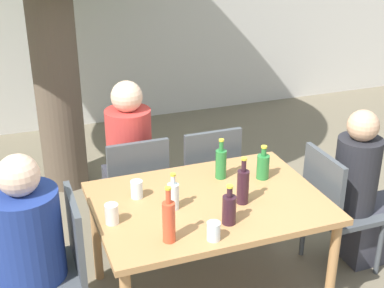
% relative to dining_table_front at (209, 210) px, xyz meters
% --- Properties ---
extents(cafe_building_wall, '(10.00, 0.08, 2.80)m').
position_rel_dining_table_front_xyz_m(cafe_building_wall, '(0.00, 3.40, 0.74)').
color(cafe_building_wall, beige).
rests_on(cafe_building_wall, ground_plane).
extents(dining_table_front, '(1.40, 0.99, 0.73)m').
position_rel_dining_table_front_xyz_m(dining_table_front, '(0.00, 0.00, 0.00)').
color(dining_table_front, '#B27F4C').
rests_on(dining_table_front, ground_plane).
extents(patio_chair_0, '(0.44, 0.44, 0.91)m').
position_rel_dining_table_front_xyz_m(patio_chair_0, '(-0.93, 0.00, -0.14)').
color(patio_chair_0, '#474C51').
rests_on(patio_chair_0, ground_plane).
extents(patio_chair_1, '(0.44, 0.44, 0.91)m').
position_rel_dining_table_front_xyz_m(patio_chair_1, '(0.93, 0.00, -0.14)').
color(patio_chair_1, '#474C51').
rests_on(patio_chair_1, ground_plane).
extents(patio_chair_2, '(0.44, 0.44, 0.91)m').
position_rel_dining_table_front_xyz_m(patio_chair_2, '(-0.28, 0.73, -0.14)').
color(patio_chair_2, '#474C51').
rests_on(patio_chair_2, ground_plane).
extents(patio_chair_3, '(0.44, 0.44, 0.91)m').
position_rel_dining_table_front_xyz_m(patio_chair_3, '(0.28, 0.73, -0.14)').
color(patio_chair_3, '#474C51').
rests_on(patio_chair_3, ground_plane).
extents(person_seated_0, '(0.60, 0.39, 1.21)m').
position_rel_dining_table_front_xyz_m(person_seated_0, '(-1.16, -0.00, -0.11)').
color(person_seated_0, '#383842').
rests_on(person_seated_0, ground_plane).
extents(person_seated_1, '(0.55, 0.30, 1.18)m').
position_rel_dining_table_front_xyz_m(person_seated_1, '(1.17, -0.00, -0.14)').
color(person_seated_1, '#383842').
rests_on(person_seated_1, ground_plane).
extents(person_seated_2, '(0.33, 0.57, 1.27)m').
position_rel_dining_table_front_xyz_m(person_seated_2, '(-0.28, 0.96, -0.09)').
color(person_seated_2, '#383842').
rests_on(person_seated_2, ground_plane).
extents(green_bottle_0, '(0.07, 0.07, 0.28)m').
position_rel_dining_table_front_xyz_m(green_bottle_0, '(0.18, 0.25, 0.18)').
color(green_bottle_0, '#287A38').
rests_on(green_bottle_0, dining_table_front).
extents(green_bottle_1, '(0.08, 0.08, 0.23)m').
position_rel_dining_table_front_xyz_m(green_bottle_1, '(0.44, 0.15, 0.17)').
color(green_bottle_1, '#287A38').
rests_on(green_bottle_1, dining_table_front).
extents(soda_bottle_2, '(0.07, 0.07, 0.33)m').
position_rel_dining_table_front_xyz_m(soda_bottle_2, '(-0.36, -0.33, 0.20)').
color(soda_bottle_2, '#DB4C2D').
rests_on(soda_bottle_2, dining_table_front).
extents(water_bottle_3, '(0.07, 0.07, 0.23)m').
position_rel_dining_table_front_xyz_m(water_bottle_3, '(-0.24, -0.02, 0.17)').
color(water_bottle_3, silver).
rests_on(water_bottle_3, dining_table_front).
extents(wine_bottle_4, '(0.07, 0.07, 0.30)m').
position_rel_dining_table_front_xyz_m(wine_bottle_4, '(0.18, -0.10, 0.19)').
color(wine_bottle_4, '#331923').
rests_on(wine_bottle_4, dining_table_front).
extents(wine_bottle_5, '(0.08, 0.08, 0.24)m').
position_rel_dining_table_front_xyz_m(wine_bottle_5, '(0.01, -0.28, 0.17)').
color(wine_bottle_5, '#331923').
rests_on(wine_bottle_5, dining_table_front).
extents(drinking_glass_0, '(0.08, 0.08, 0.11)m').
position_rel_dining_table_front_xyz_m(drinking_glass_0, '(-0.41, 0.18, 0.13)').
color(drinking_glass_0, silver).
rests_on(drinking_glass_0, dining_table_front).
extents(drinking_glass_1, '(0.07, 0.07, 0.11)m').
position_rel_dining_table_front_xyz_m(drinking_glass_1, '(-0.14, -0.40, 0.13)').
color(drinking_glass_1, white).
rests_on(drinking_glass_1, dining_table_front).
extents(drinking_glass_2, '(0.08, 0.08, 0.12)m').
position_rel_dining_table_front_xyz_m(drinking_glass_2, '(-0.61, -0.05, 0.14)').
color(drinking_glass_2, silver).
rests_on(drinking_glass_2, dining_table_front).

